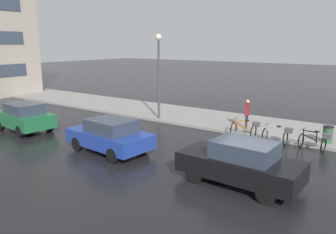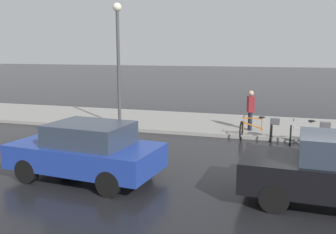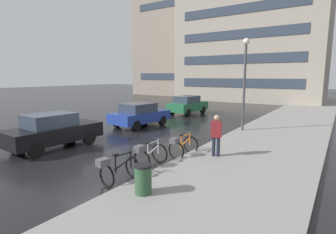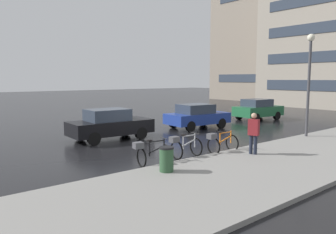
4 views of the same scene
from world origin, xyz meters
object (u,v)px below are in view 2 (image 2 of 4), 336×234
(bicycle_second, at_px, (310,133))
(pedestrian, at_px, (250,109))
(bicycle_third, at_px, (260,128))
(streetlamp, at_px, (118,50))
(car_blue, at_px, (87,151))

(bicycle_second, xyz_separation_m, pedestrian, (1.63, 2.24, 0.51))
(bicycle_third, xyz_separation_m, streetlamp, (0.53, 6.07, 2.94))
(bicycle_second, bearing_deg, bicycle_third, 78.63)
(streetlamp, bearing_deg, bicycle_second, -96.45)
(bicycle_second, distance_m, bicycle_third, 1.78)
(car_blue, bearing_deg, pedestrian, -27.77)
(car_blue, bearing_deg, streetlamp, 16.75)
(car_blue, xyz_separation_m, pedestrian, (7.01, -3.69, 0.23))
(pedestrian, distance_m, streetlamp, 6.12)
(bicycle_second, relative_size, bicycle_third, 0.93)
(car_blue, bearing_deg, bicycle_second, -47.80)
(bicycle_second, xyz_separation_m, bicycle_third, (0.35, 1.75, -0.01))
(pedestrian, bearing_deg, streetlamp, 97.64)
(streetlamp, bearing_deg, car_blue, -163.25)
(bicycle_second, relative_size, streetlamp, 0.25)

